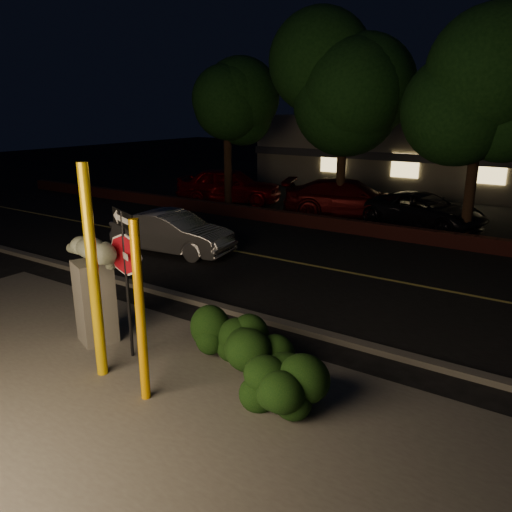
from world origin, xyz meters
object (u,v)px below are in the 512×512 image
at_px(sculpture, 93,276).
at_px(parked_car_dark, 423,210).
at_px(yellow_pole_right, 140,313).
at_px(parked_car_darkred, 349,199).
at_px(parked_car_red, 229,185).
at_px(yellow_pole_left, 93,275).
at_px(signpost, 125,255).
at_px(silver_sedan, 172,232).

xyz_separation_m(sculpture, parked_car_dark, (2.51, 13.41, -0.71)).
distance_m(yellow_pole_right, parked_car_darkred, 14.73).
bearing_deg(parked_car_red, parked_car_dark, -109.38).
bearing_deg(yellow_pole_left, signpost, 93.56).
bearing_deg(sculpture, parked_car_darkred, 113.75).
relative_size(sculpture, parked_car_red, 0.45).
height_order(signpost, silver_sedan, signpost).
relative_size(yellow_pole_right, parked_car_darkred, 0.54).
bearing_deg(sculpture, parked_car_red, 137.87).
bearing_deg(signpost, parked_car_dark, 105.79).
xyz_separation_m(sculpture, silver_sedan, (-3.10, 5.51, -0.71)).
xyz_separation_m(sculpture, parked_car_darkred, (-0.57, 13.52, -0.57)).
xyz_separation_m(signpost, silver_sedan, (-4.11, 5.58, -1.31)).
height_order(silver_sedan, parked_car_dark, parked_car_dark).
xyz_separation_m(yellow_pole_left, parked_car_dark, (1.45, 14.22, -1.17)).
bearing_deg(silver_sedan, signpost, -150.49).
distance_m(yellow_pole_left, sculpture, 1.41).
bearing_deg(parked_car_darkred, signpost, 166.95).
xyz_separation_m(sculpture, parked_car_red, (-6.70, 13.42, -0.52)).
bearing_deg(silver_sedan, parked_car_red, 17.66).
bearing_deg(sculpture, yellow_pole_right, -1.24).
relative_size(sculpture, silver_sedan, 0.55).
bearing_deg(sculpture, yellow_pole_left, -15.96).
bearing_deg(signpost, yellow_pole_left, -64.30).
xyz_separation_m(silver_sedan, parked_car_dark, (5.60, 7.90, 0.00)).
bearing_deg(parked_car_dark, silver_sedan, 157.29).
relative_size(yellow_pole_right, silver_sedan, 0.74).
bearing_deg(yellow_pole_right, silver_sedan, 129.61).
distance_m(signpost, sculpture, 1.18).
distance_m(yellow_pole_left, silver_sedan, 7.65).
xyz_separation_m(yellow_pole_left, yellow_pole_right, (1.18, -0.12, -0.36)).
relative_size(silver_sedan, parked_car_darkred, 0.73).
distance_m(signpost, parked_car_red, 15.58).
xyz_separation_m(yellow_pole_right, silver_sedan, (-5.33, 6.44, -0.81)).
bearing_deg(sculpture, silver_sedan, 140.67).
relative_size(signpost, parked_car_darkred, 0.51).
distance_m(sculpture, parked_car_darkred, 13.54).
height_order(sculpture, parked_car_dark, sculpture).
distance_m(signpost, parked_car_dark, 13.63).
bearing_deg(signpost, parked_car_darkred, 118.76).
bearing_deg(parked_car_red, parked_car_darkred, -108.38).
height_order(silver_sedan, parked_car_darkred, parked_car_darkred).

